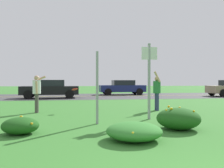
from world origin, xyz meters
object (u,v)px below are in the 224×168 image
Objects in this scene: person_catcher_green_shirt at (157,90)px; sign_post_near_path at (97,88)px; sign_post_by_roadside at (149,73)px; person_thrower_white_shirt at (37,90)px; frisbee_red at (75,89)px; car_black_center_right at (50,89)px; car_navy_center_left at (122,87)px.

sign_post_near_path is at bearing -133.74° from person_catcher_green_shirt.
person_thrower_white_shirt is at bearing 147.92° from sign_post_by_roadside.
person_catcher_green_shirt reaches higher than frisbee_red.
sign_post_by_roadside is at bearing -70.84° from car_black_center_right.
person_thrower_white_shirt reaches higher than frisbee_red.
car_black_center_right is (-4.27, 12.30, -0.88)m from sign_post_by_roadside.
sign_post_near_path is 8.23× the size of frisbee_red.
sign_post_by_roadside is 1.68× the size of person_thrower_white_shirt.
person_catcher_green_shirt is at bearing -2.19° from frisbee_red.
car_navy_center_left is 7.95m from car_black_center_right.
sign_post_by_roadside is at bearing -98.61° from car_navy_center_left.
sign_post_near_path is 1.27× the size of person_catcher_green_shirt.
sign_post_by_roadside is at bearing -46.82° from frisbee_red.
person_catcher_green_shirt is at bearing 65.13° from sign_post_by_roadside.
car_navy_center_left is (5.03, 13.77, -0.25)m from frisbee_red.
sign_post_by_roadside reaches higher than sign_post_near_path.
person_catcher_green_shirt is (3.10, 3.24, -0.20)m from sign_post_near_path.
sign_post_by_roadside reaches higher than frisbee_red.
person_thrower_white_shirt is at bearing 179.60° from person_catcher_green_shirt.
car_black_center_right is at bearing 109.16° from sign_post_by_roadside.
car_navy_center_left is at bearing 64.42° from person_thrower_white_shirt.
sign_post_near_path is 17.71m from car_navy_center_left.
car_black_center_right is at bearing 100.29° from sign_post_near_path.
person_thrower_white_shirt is 5.75× the size of frisbee_red.
sign_post_near_path is 2.09m from sign_post_by_roadside.
person_catcher_green_shirt is at bearing -0.40° from person_thrower_white_shirt.
person_catcher_green_shirt is 11.17m from car_black_center_right.
car_black_center_right is (-1.74, 9.60, -0.25)m from frisbee_red.
frisbee_red is at bearing -79.74° from car_black_center_right.
sign_post_near_path is 3.45m from frisbee_red.
car_navy_center_left is at bearing 84.63° from person_catcher_green_shirt.
person_thrower_white_shirt is (-2.23, 3.28, -0.19)m from sign_post_near_path.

